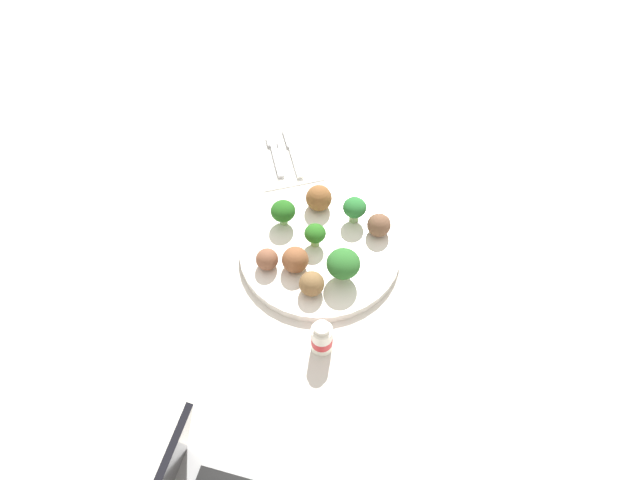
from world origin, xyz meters
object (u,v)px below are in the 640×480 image
object	(u,v)px
meatball_front_right	(267,259)
yogurt_bottle	(322,338)
meatball_mid_left	(379,225)
meatball_back_left	(295,260)
knife	(293,150)
meatball_front_left	(319,198)
meatball_center	(312,284)
broccoli_floret_mid_right	(315,234)
plate	(320,250)
fork	(275,153)
napkin	(285,156)
broccoli_floret_front_right	(283,211)
broccoli_floret_front_left	(343,264)
broccoli_floret_back_left	(355,208)

from	to	relation	value
meatball_front_right	yogurt_bottle	world-z (taller)	yogurt_bottle
meatball_mid_left	meatball_back_left	bearing A→B (deg)	108.48
meatball_front_right	knife	size ratio (longest dim) A/B	0.26
meatball_back_left	meatball_front_right	bearing A→B (deg)	76.97
meatball_back_left	meatball_mid_left	xyz separation A→B (m)	(0.05, -0.15, -0.00)
meatball_front_left	meatball_back_left	world-z (taller)	meatball_front_left
meatball_center	meatball_front_right	bearing A→B (deg)	47.48
meatball_center	meatball_front_right	distance (m)	0.09
broccoli_floret_mid_right	meatball_back_left	distance (m)	0.06
broccoli_floret_mid_right	meatball_center	bearing A→B (deg)	167.98
plate	fork	distance (m)	0.26
meatball_back_left	napkin	distance (m)	0.29
plate	knife	distance (m)	0.26
knife	yogurt_bottle	distance (m)	0.44
fork	yogurt_bottle	distance (m)	0.44
broccoli_floret_mid_right	meatball_back_left	xyz separation A→B (m)	(-0.04, 0.04, -0.01)
broccoli_floret_front_right	fork	size ratio (longest dim) A/B	0.41
broccoli_floret_front_left	broccoli_floret_mid_right	size ratio (longest dim) A/B	1.38
broccoli_floret_back_left	meatball_mid_left	size ratio (longest dim) A/B	1.21
meatball_front_right	knife	bearing A→B (deg)	-15.35
broccoli_floret_front_left	meatball_back_left	bearing A→B (deg)	66.93
broccoli_floret_mid_right	napkin	size ratio (longest dim) A/B	0.26
broccoli_floret_front_right	napkin	world-z (taller)	broccoli_floret_front_right
meatball_center	meatball_front_left	size ratio (longest dim) A/B	0.87
broccoli_floret_front_left	broccoli_floret_front_right	world-z (taller)	broccoli_floret_front_left
broccoli_floret_front_right	fork	world-z (taller)	broccoli_floret_front_right
meatball_mid_left	yogurt_bottle	distance (m)	0.24
meatball_front_right	knife	distance (m)	0.30
plate	yogurt_bottle	distance (m)	0.18
plate	meatball_front_left	bearing A→B (deg)	-7.75
yogurt_bottle	broccoli_floret_mid_right	bearing A→B (deg)	-5.74
meatball_center	knife	size ratio (longest dim) A/B	0.28
broccoli_floret_front_right	meatball_back_left	xyz separation A→B (m)	(-0.10, -0.01, -0.01)
meatball_front_left	meatball_mid_left	size ratio (longest dim) A/B	1.14
meatball_front_right	meatball_back_left	size ratio (longest dim) A/B	0.84
yogurt_bottle	plate	bearing A→B (deg)	-8.21
broccoli_floret_mid_right	meatball_front_left	xyz separation A→B (m)	(0.08, -0.02, -0.00)
meatball_back_left	napkin	xyz separation A→B (m)	(0.29, -0.01, -0.04)
plate	meatball_front_left	size ratio (longest dim) A/B	5.88
meatball_front_left	meatball_back_left	distance (m)	0.14
meatball_front_left	yogurt_bottle	size ratio (longest dim) A/B	0.71
plate	yogurt_bottle	size ratio (longest dim) A/B	4.16
meatball_center	meatball_back_left	distance (m)	0.05
napkin	fork	distance (m)	0.02
meatball_center	knife	distance (m)	0.35
meatball_front_left	meatball_front_right	distance (m)	0.16
broccoli_floret_front_left	meatball_back_left	xyz separation A→B (m)	(0.03, 0.07, -0.02)
meatball_back_left	knife	size ratio (longest dim) A/B	0.31
meatball_center	knife	bearing A→B (deg)	-1.97
napkin	knife	world-z (taller)	knife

